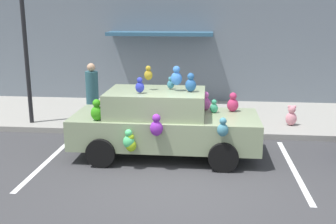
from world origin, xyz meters
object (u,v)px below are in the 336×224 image
object	(u,v)px
plush_covered_car	(163,122)
teddy_bear_on_sidewalk	(291,116)
pedestrian_near_shopfront	(92,95)
street_lamp_post	(25,40)

from	to	relation	value
plush_covered_car	teddy_bear_on_sidewalk	xyz separation A→B (m)	(3.38, 2.40, -0.38)
plush_covered_car	pedestrian_near_shopfront	size ratio (longest dim) A/B	2.48
teddy_bear_on_sidewalk	plush_covered_car	bearing A→B (deg)	-144.64
plush_covered_car	street_lamp_post	bearing A→B (deg)	154.31
plush_covered_car	street_lamp_post	xyz separation A→B (m)	(-4.07, 1.96, 1.72)
plush_covered_car	teddy_bear_on_sidewalk	world-z (taller)	plush_covered_car
plush_covered_car	street_lamp_post	world-z (taller)	street_lamp_post
plush_covered_car	pedestrian_near_shopfront	distance (m)	3.22
street_lamp_post	pedestrian_near_shopfront	size ratio (longest dim) A/B	2.26
teddy_bear_on_sidewalk	pedestrian_near_shopfront	xyz separation A→B (m)	(-5.69, -0.16, 0.52)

